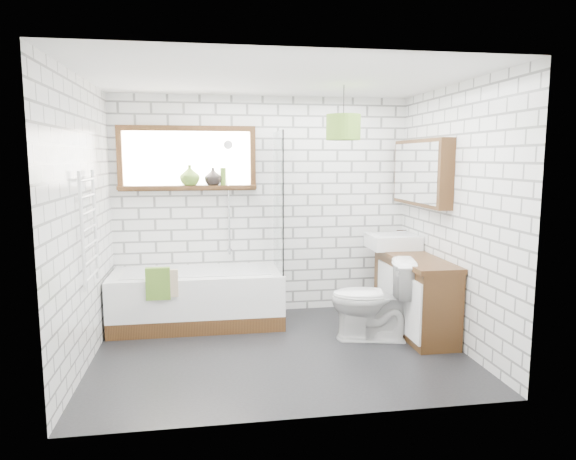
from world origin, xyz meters
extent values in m
cube|color=black|center=(0.00, 0.00, -0.01)|extent=(3.40, 2.60, 0.01)
cube|color=white|center=(0.00, 0.00, 2.50)|extent=(3.40, 2.60, 0.01)
cube|color=white|center=(0.00, 1.30, 1.25)|extent=(3.40, 0.01, 2.50)
cube|color=white|center=(0.00, -1.30, 1.25)|extent=(3.40, 0.01, 2.50)
cube|color=white|center=(-1.70, 0.00, 1.25)|extent=(0.01, 2.60, 2.50)
cube|color=white|center=(1.70, 0.00, 1.25)|extent=(0.01, 2.60, 2.50)
cube|color=#341E0E|center=(-0.85, 1.26, 1.80)|extent=(1.52, 0.16, 0.68)
cube|color=white|center=(-1.66, 0.00, 1.20)|extent=(0.06, 0.52, 1.00)
cube|color=#341E0E|center=(1.62, 0.60, 1.65)|extent=(0.16, 1.20, 0.70)
cylinder|color=silver|center=(-0.40, 1.26, 1.35)|extent=(0.02, 0.02, 1.30)
cube|color=white|center=(-0.77, 0.90, 0.29)|extent=(1.82, 0.80, 0.59)
cube|color=white|center=(0.12, 0.90, 1.34)|extent=(0.02, 0.72, 1.50)
cube|color=#527D25|center=(-1.14, 0.50, 0.57)|extent=(0.24, 0.06, 0.32)
cube|color=tan|center=(-1.05, 0.50, 0.57)|extent=(0.21, 0.05, 0.27)
cube|color=#341E0E|center=(1.48, 0.35, 0.40)|extent=(0.45, 1.38, 0.79)
cube|color=white|center=(1.42, 0.85, 0.87)|extent=(0.54, 0.47, 0.16)
cylinder|color=silver|center=(1.58, 0.85, 0.92)|extent=(0.04, 0.04, 0.15)
imported|color=white|center=(0.95, 0.15, 0.41)|extent=(0.62, 0.89, 0.82)
imported|color=#598228|center=(-0.83, 1.23, 1.59)|extent=(0.25, 0.25, 0.23)
imported|color=black|center=(-0.57, 1.23, 1.58)|extent=(0.21, 0.21, 0.20)
cylinder|color=#598228|center=(-0.46, 1.23, 1.58)|extent=(0.07, 0.07, 0.19)
cylinder|color=#527D25|center=(0.68, 0.31, 2.10)|extent=(0.33, 0.33, 0.25)
camera|label=1|loc=(-0.65, -4.61, 1.80)|focal=32.00mm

